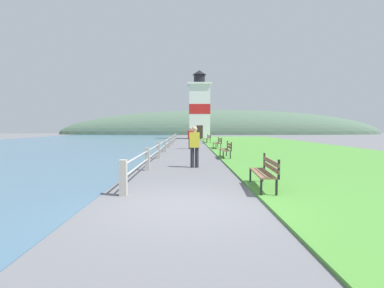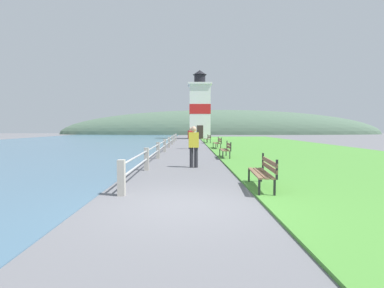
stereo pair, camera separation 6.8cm
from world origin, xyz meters
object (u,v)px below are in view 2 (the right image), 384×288
(lighthouse, at_px, (200,108))
(park_bench_midway, at_px, (226,149))
(park_bench_by_lighthouse, at_px, (208,138))
(park_bench_near, at_px, (264,170))
(person_by_railing, at_px, (194,145))
(park_bench_far, at_px, (218,142))
(person_strolling, at_px, (191,137))

(lighthouse, bearing_deg, park_bench_midway, -89.04)
(park_bench_by_lighthouse, bearing_deg, park_bench_near, 82.45)
(lighthouse, distance_m, person_by_railing, 32.40)
(park_bench_near, distance_m, park_bench_far, 15.53)
(park_bench_midway, height_order, park_bench_by_lighthouse, same)
(park_bench_midway, relative_size, park_bench_far, 0.91)
(lighthouse, height_order, person_by_railing, lighthouse)
(park_bench_midway, xyz_separation_m, park_bench_far, (0.23, 7.14, 0.00))
(park_bench_near, bearing_deg, park_bench_by_lighthouse, -86.26)
(park_bench_near, height_order, park_bench_by_lighthouse, same)
(park_bench_by_lighthouse, relative_size, person_strolling, 1.00)
(person_strolling, bearing_deg, lighthouse, -24.22)
(park_bench_midway, xyz_separation_m, park_bench_by_lighthouse, (-0.03, 15.68, -0.00))
(park_bench_far, bearing_deg, park_bench_by_lighthouse, -90.21)
(park_bench_far, relative_size, person_by_railing, 1.07)
(park_bench_midway, bearing_deg, person_by_railing, 64.13)
(park_bench_near, xyz_separation_m, lighthouse, (-0.47, 36.78, 3.99))
(person_by_railing, bearing_deg, park_bench_near, -156.56)
(park_bench_far, bearing_deg, park_bench_near, 87.18)
(park_bench_midway, xyz_separation_m, person_strolling, (-1.94, 7.25, 0.40))
(park_bench_far, distance_m, person_strolling, 2.20)
(park_bench_near, bearing_deg, person_strolling, -79.29)
(park_bench_near, bearing_deg, lighthouse, -85.60)
(park_bench_near, relative_size, person_strolling, 1.13)
(person_strolling, relative_size, person_by_railing, 0.97)
(lighthouse, xyz_separation_m, person_strolling, (-1.46, -21.14, -3.60))
(person_by_railing, bearing_deg, park_bench_far, -9.28)
(park_bench_midway, distance_m, person_by_railing, 4.23)
(park_bench_by_lighthouse, distance_m, person_strolling, 8.65)
(park_bench_by_lighthouse, distance_m, person_by_railing, 19.55)
(park_bench_by_lighthouse, xyz_separation_m, person_by_railing, (-1.82, -19.46, 0.42))
(park_bench_by_lighthouse, bearing_deg, person_by_railing, 77.03)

